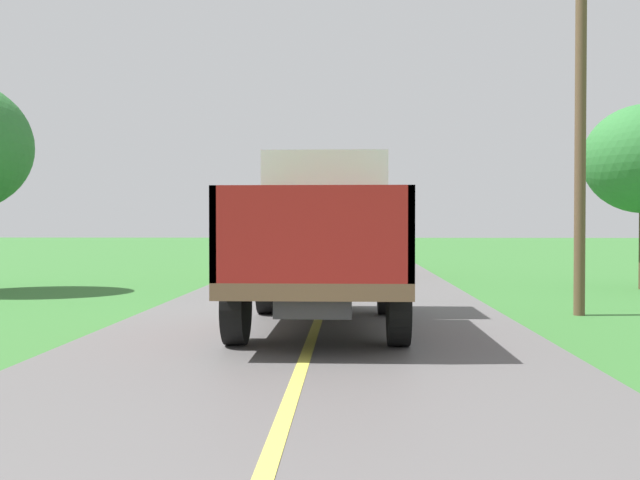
# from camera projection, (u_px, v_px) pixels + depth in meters

# --- Properties ---
(banana_truck_near) EXTENTS (2.38, 5.82, 2.80)m
(banana_truck_near) POSITION_uv_depth(u_px,v_px,m) (323.00, 236.00, 11.88)
(banana_truck_near) COLOR #2D2D30
(banana_truck_near) RESTS_ON road_surface
(banana_truck_far) EXTENTS (2.38, 5.84, 2.80)m
(banana_truck_far) POSITION_uv_depth(u_px,v_px,m) (332.00, 230.00, 24.57)
(banana_truck_far) COLOR #2D2D30
(banana_truck_far) RESTS_ON road_surface
(utility_pole_roadside) EXTENTS (1.78, 0.20, 7.82)m
(utility_pole_roadside) POSITION_uv_depth(u_px,v_px,m) (581.00, 85.00, 13.20)
(utility_pole_roadside) COLOR brown
(utility_pole_roadside) RESTS_ON ground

